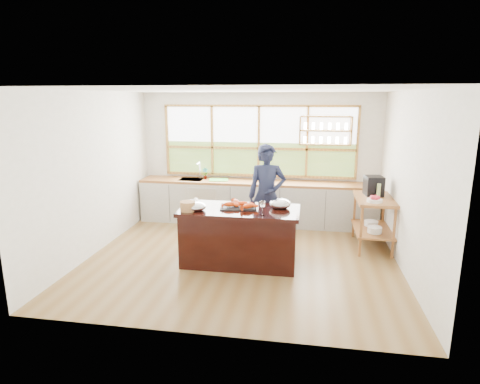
% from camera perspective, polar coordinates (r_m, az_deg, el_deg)
% --- Properties ---
extents(ground_plane, '(5.00, 5.00, 0.00)m').
position_cam_1_polar(ground_plane, '(6.72, 0.24, -9.36)').
color(ground_plane, olive).
extents(room_shell, '(5.02, 4.52, 2.71)m').
position_cam_1_polar(room_shell, '(6.76, 1.16, 6.17)').
color(room_shell, white).
rests_on(room_shell, ground_plane).
extents(back_counter, '(4.90, 0.63, 0.90)m').
position_cam_1_polar(back_counter, '(8.40, 2.24, -1.45)').
color(back_counter, beige).
rests_on(back_counter, ground_plane).
extents(right_shelf_unit, '(0.62, 1.10, 0.90)m').
position_cam_1_polar(right_shelf_unit, '(7.39, 18.44, -3.00)').
color(right_shelf_unit, brown).
rests_on(right_shelf_unit, ground_plane).
extents(island, '(1.85, 0.90, 0.90)m').
position_cam_1_polar(island, '(6.37, -0.05, -6.27)').
color(island, black).
rests_on(island, ground_plane).
extents(cook, '(0.72, 0.53, 1.82)m').
position_cam_1_polar(cook, '(7.04, 3.84, -0.55)').
color(cook, '#191E37').
rests_on(cook, ground_plane).
extents(potted_plant, '(0.15, 0.13, 0.25)m').
position_cam_1_polar(potted_plant, '(8.54, -4.97, 2.66)').
color(potted_plant, slate).
rests_on(potted_plant, back_counter).
extents(cutting_board, '(0.45, 0.37, 0.01)m').
position_cam_1_polar(cutting_board, '(8.43, -3.07, 1.75)').
color(cutting_board, green).
rests_on(cutting_board, back_counter).
extents(espresso_machine, '(0.34, 0.36, 0.34)m').
position_cam_1_polar(espresso_machine, '(7.47, 18.48, 0.86)').
color(espresso_machine, black).
rests_on(espresso_machine, right_shelf_unit).
extents(wine_bottle, '(0.07, 0.07, 0.26)m').
position_cam_1_polar(wine_bottle, '(7.26, 19.11, 0.14)').
color(wine_bottle, '#9AB862').
rests_on(wine_bottle, right_shelf_unit).
extents(fruit_bowl, '(0.25, 0.25, 0.11)m').
position_cam_1_polar(fruit_bowl, '(7.00, 18.61, -1.01)').
color(fruit_bowl, white).
rests_on(fruit_bowl, right_shelf_unit).
extents(slate_board, '(0.60, 0.47, 0.02)m').
position_cam_1_polar(slate_board, '(6.31, -0.29, -2.15)').
color(slate_board, black).
rests_on(slate_board, island).
extents(lobster_pile, '(0.52, 0.44, 0.08)m').
position_cam_1_polar(lobster_pile, '(6.29, -0.09, -1.74)').
color(lobster_pile, red).
rests_on(lobster_pile, slate_board).
extents(mixing_bowl_left, '(0.29, 0.29, 0.14)m').
position_cam_1_polar(mixing_bowl_left, '(6.17, -6.15, -2.07)').
color(mixing_bowl_left, '#B9BBC0').
rests_on(mixing_bowl_left, island).
extents(mixing_bowl_right, '(0.33, 0.33, 0.16)m').
position_cam_1_polar(mixing_bowl_right, '(6.29, 5.73, -1.68)').
color(mixing_bowl_right, '#B9BBC0').
rests_on(mixing_bowl_right, island).
extents(wine_glass, '(0.08, 0.08, 0.22)m').
position_cam_1_polar(wine_glass, '(5.88, 3.21, -1.78)').
color(wine_glass, silver).
rests_on(wine_glass, island).
extents(wicker_basket, '(0.23, 0.23, 0.15)m').
position_cam_1_polar(wicker_basket, '(6.15, -7.44, -2.03)').
color(wicker_basket, '#BC8849').
rests_on(wicker_basket, island).
extents(parchment_roll, '(0.17, 0.31, 0.08)m').
position_cam_1_polar(parchment_roll, '(6.52, -6.26, -1.44)').
color(parchment_roll, silver).
rests_on(parchment_roll, island).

